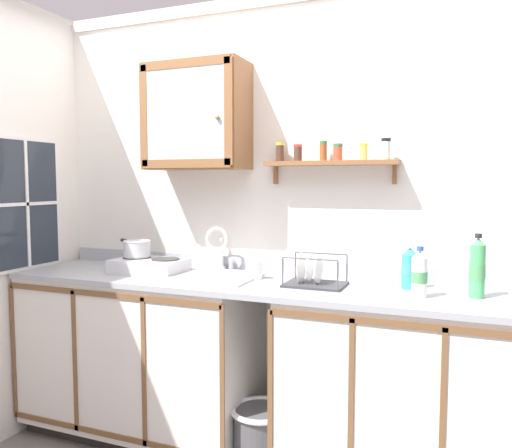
% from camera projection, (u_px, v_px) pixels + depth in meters
% --- Properties ---
extents(back_wall, '(3.36, 0.07, 2.54)m').
position_uv_depth(back_wall, '(270.00, 218.00, 2.96)').
color(back_wall, silver).
rests_on(back_wall, ground).
extents(lower_cabinet_run, '(1.37, 0.60, 0.94)m').
position_uv_depth(lower_cabinet_run, '(141.00, 355.00, 2.98)').
color(lower_cabinet_run, black).
rests_on(lower_cabinet_run, ground).
extents(lower_cabinet_run_right, '(1.15, 0.60, 0.94)m').
position_uv_depth(lower_cabinet_run_right, '(403.00, 394.00, 2.43)').
color(lower_cabinet_run_right, black).
rests_on(lower_cabinet_run_right, ground).
extents(countertop, '(2.72, 0.62, 0.03)m').
position_uv_depth(countertop, '(249.00, 284.00, 2.69)').
color(countertop, '#9EA3A8').
rests_on(countertop, lower_cabinet_run).
extents(backsplash, '(2.72, 0.02, 0.08)m').
position_uv_depth(backsplash, '(268.00, 265.00, 2.95)').
color(backsplash, '#9EA3A8').
rests_on(backsplash, countertop).
extents(sink, '(0.58, 0.47, 0.38)m').
position_uv_depth(sink, '(206.00, 281.00, 2.82)').
color(sink, silver).
rests_on(sink, countertop).
extents(hot_plate_stove, '(0.40, 0.27, 0.09)m').
position_uv_depth(hot_plate_stove, '(149.00, 266.00, 2.93)').
color(hot_plate_stove, silver).
rests_on(hot_plate_stove, countertop).
extents(saucepan, '(0.28, 0.21, 0.10)m').
position_uv_depth(saucepan, '(137.00, 248.00, 2.98)').
color(saucepan, silver).
rests_on(saucepan, hot_plate_stove).
extents(bottle_soda_green_0, '(0.07, 0.07, 0.29)m').
position_uv_depth(bottle_soda_green_0, '(477.00, 269.00, 2.28)').
color(bottle_soda_green_0, '#4CB266').
rests_on(bottle_soda_green_0, countertop).
extents(bottle_opaque_white_1, '(0.07, 0.07, 0.23)m').
position_uv_depth(bottle_opaque_white_1, '(419.00, 275.00, 2.29)').
color(bottle_opaque_white_1, white).
rests_on(bottle_opaque_white_1, countertop).
extents(bottle_detergent_teal_2, '(0.08, 0.08, 0.22)m').
position_uv_depth(bottle_detergent_teal_2, '(410.00, 268.00, 2.48)').
color(bottle_detergent_teal_2, teal).
rests_on(bottle_detergent_teal_2, countertop).
extents(dish_rack, '(0.30, 0.23, 0.16)m').
position_uv_depth(dish_rack, '(313.00, 278.00, 2.56)').
color(dish_rack, '#333338').
rests_on(dish_rack, countertop).
extents(mug, '(0.12, 0.08, 0.10)m').
position_uv_depth(mug, '(256.00, 270.00, 2.74)').
color(mug, white).
rests_on(mug, countertop).
extents(wall_cabinet, '(0.59, 0.30, 0.60)m').
position_uv_depth(wall_cabinet, '(197.00, 117.00, 2.90)').
color(wall_cabinet, brown).
extents(spice_shelf, '(0.71, 0.14, 0.23)m').
position_uv_depth(spice_shelf, '(330.00, 160.00, 2.71)').
color(spice_shelf, brown).
extents(window, '(0.03, 0.79, 0.79)m').
position_uv_depth(window, '(7.00, 205.00, 2.90)').
color(window, '#262D38').
extents(trash_bin, '(0.31, 0.31, 0.34)m').
position_uv_depth(trash_bin, '(261.00, 437.00, 2.61)').
color(trash_bin, '#4C4C51').
rests_on(trash_bin, ground).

